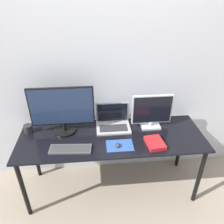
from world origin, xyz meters
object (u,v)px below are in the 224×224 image
monitor_right (152,112)px  keyboard (70,149)px  book (155,143)px  laptop (113,121)px  mouse (118,145)px  mug (28,129)px  monitor_left (62,110)px

monitor_right → keyboard: monitor_right is taller
monitor_right → book: (-0.03, -0.29, -0.16)m
monitor_right → keyboard: bearing=-160.0°
keyboard → laptop: bearing=39.1°
laptop → mouse: laptop is taller
monitor_right → laptop: bearing=173.3°
book → mug: bearing=165.5°
keyboard → mouse: bearing=0.2°
monitor_left → book: size_ratio=2.85×
book → laptop: bearing=136.5°
mug → laptop: bearing=1.8°
laptop → keyboard: size_ratio=0.90×
monitor_left → mug: size_ratio=7.31×
keyboard → book: book is taller
keyboard → book: 0.76m
laptop → keyboard: laptop is taller
monitor_left → mouse: size_ratio=10.07×
laptop → book: bearing=-43.5°
laptop → monitor_left: bearing=-174.7°
monitor_left → mug: monitor_left is taller
monitor_left → mug: (-0.35, 0.02, -0.21)m
keyboard → mouse: size_ratio=6.29×
monitor_right → book: monitor_right is taller
monitor_right → laptop: monitor_right is taller
monitor_left → mouse: monitor_left is taller
laptop → mug: laptop is taller
mouse → mug: size_ratio=0.73×
keyboard → book: (0.76, 0.00, 0.01)m
monitor_left → book: monitor_left is taller
keyboard → mug: mug is taller
laptop → mouse: 0.33m
mouse → mug: (-0.85, 0.31, 0.02)m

